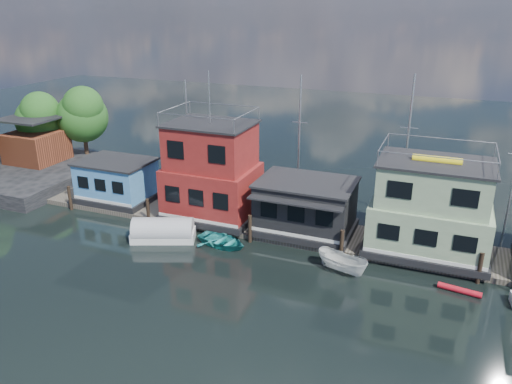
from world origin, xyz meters
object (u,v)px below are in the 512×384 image
at_px(red_kayak, 460,290).
at_px(houseboat_dark, 306,206).
at_px(houseboat_green, 430,210).
at_px(dinghy_teal, 222,241).
at_px(houseboat_red, 212,173).
at_px(houseboat_blue, 117,181).
at_px(tarp_runabout, 163,231).
at_px(motorboat, 342,263).

bearing_deg(red_kayak, houseboat_dark, 167.60).
relative_size(houseboat_green, red_kayak, 3.20).
height_order(houseboat_green, dinghy_teal, houseboat_green).
xyz_separation_m(houseboat_green, dinghy_teal, (-14.18, -4.15, -3.14)).
xyz_separation_m(dinghy_teal, red_kayak, (16.61, -0.30, -0.22)).
relative_size(houseboat_red, red_kayak, 4.52).
height_order(houseboat_blue, houseboat_red, houseboat_red).
distance_m(houseboat_green, red_kayak, 6.08).
distance_m(tarp_runabout, red_kayak, 21.23).
distance_m(houseboat_dark, tarp_runabout, 11.09).
xyz_separation_m(houseboat_red, tarp_runabout, (-1.79, -4.95, -3.38)).
xyz_separation_m(houseboat_dark, tarp_runabout, (-9.79, -4.93, -1.69)).
relative_size(houseboat_red, dinghy_teal, 2.98).
bearing_deg(houseboat_red, motorboat, -21.56).
bearing_deg(tarp_runabout, houseboat_red, 48.15).
bearing_deg(dinghy_teal, houseboat_red, 46.20).
bearing_deg(houseboat_blue, motorboat, -12.44).
height_order(red_kayak, motorboat, motorboat).
height_order(houseboat_dark, houseboat_green, houseboat_green).
xyz_separation_m(houseboat_green, motorboat, (-4.98, -4.75, -2.81)).
distance_m(houseboat_red, tarp_runabout, 6.25).
relative_size(dinghy_teal, red_kayak, 1.51).
relative_size(houseboat_green, motorboat, 2.20).
height_order(dinghy_teal, motorboat, motorboat).
distance_m(houseboat_dark, red_kayak, 12.46).
xyz_separation_m(red_kayak, motorboat, (-7.41, -0.30, 0.55)).
bearing_deg(motorboat, houseboat_red, 89.75).
bearing_deg(dinghy_teal, motorboat, -81.66).
xyz_separation_m(houseboat_green, tarp_runabout, (-18.79, -4.95, -2.83)).
height_order(houseboat_dark, red_kayak, houseboat_dark).
height_order(houseboat_red, dinghy_teal, houseboat_red).
bearing_deg(houseboat_green, motorboat, -136.35).
distance_m(houseboat_blue, houseboat_green, 26.53).
bearing_deg(dinghy_teal, houseboat_dark, -39.37).
distance_m(houseboat_blue, dinghy_teal, 13.12).
distance_m(houseboat_red, red_kayak, 20.31).
bearing_deg(tarp_runabout, dinghy_teal, -12.23).
relative_size(houseboat_red, motorboat, 3.10).
bearing_deg(houseboat_dark, houseboat_green, 0.12).
height_order(houseboat_green, red_kayak, houseboat_green).
bearing_deg(red_kayak, motorboat, -168.89).
bearing_deg(houseboat_dark, tarp_runabout, -153.28).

